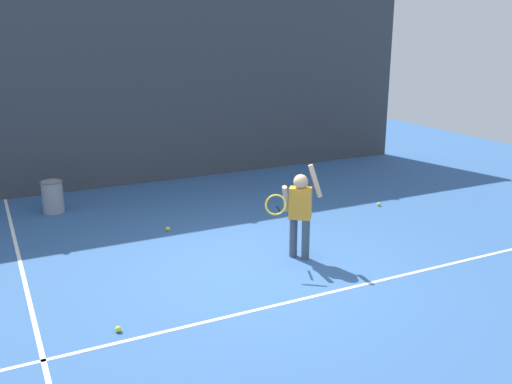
{
  "coord_description": "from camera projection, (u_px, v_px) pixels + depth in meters",
  "views": [
    {
      "loc": [
        -3.07,
        -6.37,
        3.12
      ],
      "look_at": [
        0.38,
        0.6,
        0.85
      ],
      "focal_mm": 39.87,
      "sensor_mm": 36.0,
      "label": 1
    }
  ],
  "objects": [
    {
      "name": "fence_post_2",
      "position": [
        143.0,
        82.0,
        11.34
      ],
      "size": [
        0.09,
        0.09,
        4.12
      ],
      "primitive_type": "cylinder",
      "color": "slate",
      "rests_on": "ground"
    },
    {
      "name": "court_line_sideline",
      "position": [
        24.0,
        277.0,
        7.34
      ],
      "size": [
        0.05,
        9.0,
        0.0
      ],
      "primitive_type": "cube",
      "color": "white",
      "rests_on": "ground"
    },
    {
      "name": "court_line_baseline",
      "position": [
        292.0,
        301.0,
        6.7
      ],
      "size": [
        9.0,
        0.05,
        0.0
      ],
      "primitive_type": "cube",
      "color": "white",
      "rests_on": "ground"
    },
    {
      "name": "fence_post_4",
      "position": [
        382.0,
        72.0,
        13.88
      ],
      "size": [
        0.09,
        0.09,
        4.12
      ],
      "primitive_type": "cylinder",
      "color": "slate",
      "rests_on": "ground"
    },
    {
      "name": "back_fence_windscreen",
      "position": [
        144.0,
        86.0,
        11.31
      ],
      "size": [
        12.25,
        0.08,
        3.97
      ],
      "primitive_type": "cube",
      "color": "#383D42",
      "rests_on": "ground"
    },
    {
      "name": "fence_post_3",
      "position": [
        275.0,
        76.0,
        12.61
      ],
      "size": [
        0.09,
        0.09,
        4.12
      ],
      "primitive_type": "cylinder",
      "color": "slate",
      "rests_on": "ground"
    },
    {
      "name": "ground_plane",
      "position": [
        251.0,
        267.0,
        7.66
      ],
      "size": [
        20.0,
        20.0,
        0.0
      ],
      "primitive_type": "plane",
      "color": "#335B93"
    },
    {
      "name": "tennis_ball_3",
      "position": [
        118.0,
        329.0,
        6.02
      ],
      "size": [
        0.07,
        0.07,
        0.07
      ],
      "primitive_type": "sphere",
      "color": "#CCE033",
      "rests_on": "ground"
    },
    {
      "name": "ball_hopper",
      "position": [
        53.0,
        196.0,
        9.85
      ],
      "size": [
        0.38,
        0.38,
        0.56
      ],
      "color": "gray",
      "rests_on": "ground"
    },
    {
      "name": "tennis_ball_0",
      "position": [
        168.0,
        229.0,
        9.02
      ],
      "size": [
        0.07,
        0.07,
        0.07
      ],
      "primitive_type": "sphere",
      "color": "#CCE033",
      "rests_on": "ground"
    },
    {
      "name": "tennis_player",
      "position": [
        299.0,
        209.0,
        7.76
      ],
      "size": [
        0.89,
        0.51,
        1.35
      ],
      "rotation": [
        0.0,
        0.0,
        -0.67
      ],
      "color": "#3F4C59",
      "rests_on": "ground"
    },
    {
      "name": "tennis_ball_2",
      "position": [
        379.0,
        204.0,
        10.26
      ],
      "size": [
        0.07,
        0.07,
        0.07
      ],
      "primitive_type": "sphere",
      "color": "#CCE033",
      "rests_on": "ground"
    }
  ]
}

